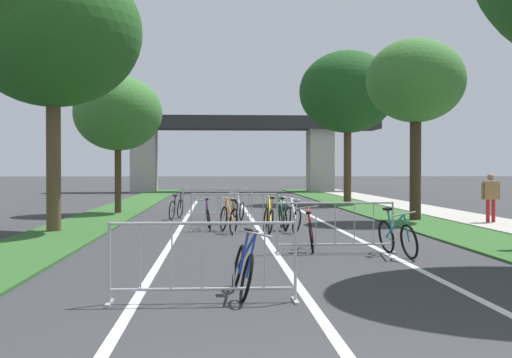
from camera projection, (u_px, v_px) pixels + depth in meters
grass_verge_left at (115, 212)px, 27.25m from camera, size 2.20×56.49×0.05m
grass_verge_right at (376, 211)px, 27.85m from camera, size 2.20×56.49×0.05m
sidewalk_path_right at (428, 210)px, 27.98m from camera, size 2.10×56.49×0.08m
lane_stripe_center at (257, 226)px, 20.80m from camera, size 0.14×32.68×0.01m
lane_stripe_right_lane at (331, 226)px, 20.93m from camera, size 0.14×32.68×0.01m
lane_stripe_left_lane at (181, 226)px, 20.67m from camera, size 0.14×32.68×0.01m
overpass_bridge at (233, 137)px, 51.03m from camera, size 21.57×3.34×5.58m
tree_left_pine_near at (53, 32)px, 18.60m from camera, size 4.79×4.79×7.47m
tree_left_cypress_far at (118, 113)px, 26.27m from camera, size 3.37×3.37×5.28m
tree_right_oak_mid at (416, 82)px, 22.75m from camera, size 3.26×3.26×6.03m
tree_right_pine_far at (348, 92)px, 34.03m from camera, size 4.77×4.77×7.56m
crowd_barrier_nearest at (203, 263)px, 8.90m from camera, size 2.46×0.45×1.05m
crowd_barrier_second at (335, 228)px, 14.14m from camera, size 2.46×0.48×1.05m
crowd_barrier_third at (234, 212)px, 19.12m from camera, size 2.47×0.49×1.05m
crowd_barrier_fourth at (217, 203)px, 24.18m from camera, size 2.48×0.57×1.05m
bicycle_teal_0 at (397, 237)px, 13.60m from camera, size 0.50×1.70×0.96m
bicycle_green_1 at (283, 216)px, 19.68m from camera, size 0.52×1.74×1.01m
bicycle_orange_2 at (229, 218)px, 18.66m from camera, size 0.59×1.71×0.96m
bicycle_purple_3 at (208, 217)px, 19.65m from camera, size 0.55×1.62×0.90m
bicycle_blue_4 at (243, 269)px, 9.42m from camera, size 0.53×1.74×0.95m
bicycle_yellow_5 at (268, 218)px, 18.80m from camera, size 0.44×1.62×1.00m
bicycle_red_6 at (311, 233)px, 14.61m from camera, size 0.45×1.65×0.93m
bicycle_silver_7 at (239, 209)px, 23.68m from camera, size 0.54×1.65×0.93m
bicycle_white_8 at (292, 219)px, 18.80m from camera, size 0.49×1.64×0.96m
bicycle_black_9 at (176, 208)px, 23.72m from camera, size 0.62×1.62×0.88m
pedestrian_strolling at (491, 194)px, 21.24m from camera, size 0.57×0.30×1.58m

